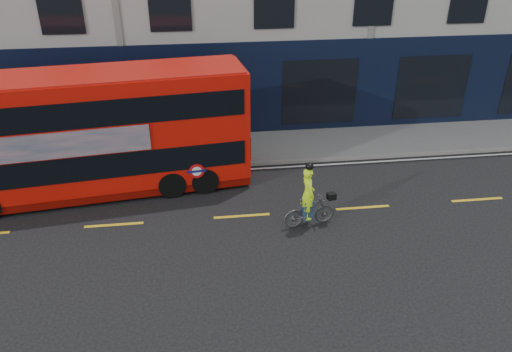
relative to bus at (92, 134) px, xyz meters
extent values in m
plane|color=black|center=(0.70, -3.80, -2.14)|extent=(120.00, 120.00, 0.00)
cube|color=gray|center=(0.70, 2.70, -2.08)|extent=(60.00, 3.00, 0.12)
cube|color=gray|center=(0.70, 1.20, -2.07)|extent=(60.00, 0.12, 0.13)
cube|color=black|center=(0.70, 4.18, -0.14)|extent=(50.00, 0.08, 4.00)
cube|color=silver|center=(0.70, 0.90, -2.13)|extent=(58.00, 0.10, 0.01)
cube|color=red|center=(-0.04, 0.00, 0.13)|extent=(10.49, 3.54, 3.69)
cube|color=#680804|center=(-0.04, 0.00, -1.86)|extent=(10.48, 3.49, 0.28)
cube|color=black|center=(-0.04, 0.00, -0.69)|extent=(10.08, 3.53, 0.84)
cube|color=black|center=(-0.04, 0.00, 1.09)|extent=(10.08, 3.53, 0.84)
cube|color=#AC130B|center=(-0.04, 0.00, 1.99)|extent=(10.27, 3.42, 0.07)
cube|color=black|center=(5.09, 0.61, -0.69)|extent=(0.29, 2.09, 0.84)
cube|color=black|center=(5.09, 0.61, 1.09)|extent=(0.29, 2.09, 0.84)
cube|color=tan|center=(-0.83, -1.30, 0.20)|extent=(5.57, 0.70, 0.84)
cylinder|color=red|center=(3.35, -0.81, -1.20)|extent=(0.52, 0.08, 0.52)
cylinder|color=white|center=(3.35, -0.81, -1.20)|extent=(0.34, 0.06, 0.34)
cube|color=#0C1459|center=(3.35, -0.82, -1.20)|extent=(0.65, 0.10, 0.08)
cylinder|color=black|center=(3.49, 0.42, -1.67)|extent=(1.21, 2.48, 0.93)
cylinder|color=black|center=(2.37, 0.28, -1.67)|extent=(1.21, 2.48, 0.93)
imported|color=#484B4D|center=(6.72, -3.07, -1.64)|extent=(1.72, 0.74, 1.00)
imported|color=#B0E015|center=(6.63, -3.09, -0.99)|extent=(0.49, 0.66, 1.66)
cube|color=black|center=(7.41, -2.95, -1.22)|extent=(0.29, 0.24, 0.20)
cube|color=navy|center=(6.63, -3.09, -1.54)|extent=(0.33, 0.39, 0.64)
sphere|color=black|center=(6.63, -3.09, -0.08)|extent=(0.24, 0.24, 0.24)
camera|label=1|loc=(3.44, -15.70, 6.55)|focal=35.00mm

